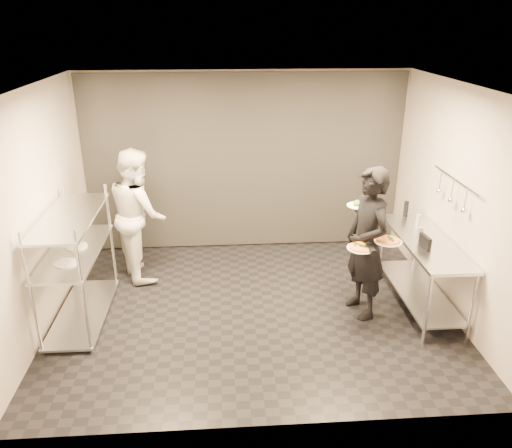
{
  "coord_description": "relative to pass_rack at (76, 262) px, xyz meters",
  "views": [
    {
      "loc": [
        -0.35,
        -5.53,
        3.51
      ],
      "look_at": [
        0.05,
        0.23,
        1.1
      ],
      "focal_mm": 35.0,
      "sensor_mm": 36.0,
      "label": 1
    }
  ],
  "objects": [
    {
      "name": "bottle_dark",
      "position": [
        4.34,
        0.8,
        0.26
      ],
      "size": [
        0.06,
        0.06,
        0.22
      ],
      "primitive_type": "cylinder",
      "color": "black",
      "rests_on": "prep_counter"
    },
    {
      "name": "pass_rack",
      "position": [
        0.0,
        0.0,
        0.0
      ],
      "size": [
        0.6,
        1.6,
        1.5
      ],
      "color": "silver",
      "rests_on": "ground"
    },
    {
      "name": "prep_counter",
      "position": [
        4.33,
        0.0,
        -0.14
      ],
      "size": [
        0.6,
        1.8,
        0.92
      ],
      "color": "silver",
      "rests_on": "ground"
    },
    {
      "name": "salad_plate",
      "position": [
        3.48,
        0.19,
        0.58
      ],
      "size": [
        0.28,
        0.28,
        0.07
      ],
      "color": "white",
      "rests_on": "waiter"
    },
    {
      "name": "chef",
      "position": [
        0.6,
        1.1,
        0.17
      ],
      "size": [
        1.01,
        1.12,
        1.88
      ],
      "primitive_type": "imported",
      "rotation": [
        0.0,
        0.0,
        1.96
      ],
      "color": "white",
      "rests_on": "ground"
    },
    {
      "name": "pizza_plate_far",
      "position": [
        3.71,
        -0.36,
        0.33
      ],
      "size": [
        0.32,
        0.32,
        0.05
      ],
      "color": "white",
      "rests_on": "waiter"
    },
    {
      "name": "pizza_plate_near",
      "position": [
        3.4,
        -0.34,
        0.24
      ],
      "size": [
        0.33,
        0.33,
        0.05
      ],
      "color": "white",
      "rests_on": "waiter"
    },
    {
      "name": "bottle_green",
      "position": [
        4.2,
        -0.09,
        0.26
      ],
      "size": [
        0.06,
        0.06,
        0.21
      ],
      "primitive_type": "cylinder",
      "color": "gray",
      "rests_on": "prep_counter"
    },
    {
      "name": "room_shell",
      "position": [
        2.15,
        1.18,
        0.63
      ],
      "size": [
        5.0,
        4.0,
        2.8
      ],
      "color": "black",
      "rests_on": "ground"
    },
    {
      "name": "pos_monitor",
      "position": [
        4.21,
        -0.24,
        0.23
      ],
      "size": [
        0.07,
        0.23,
        0.16
      ],
      "primitive_type": "cube",
      "rotation": [
        0.0,
        0.0,
        0.12
      ],
      "color": "black",
      "rests_on": "prep_counter"
    },
    {
      "name": "utensil_rail",
      "position": [
        4.58,
        0.0,
        0.78
      ],
      "size": [
        0.07,
        1.2,
        0.31
      ],
      "color": "silver",
      "rests_on": "room_shell"
    },
    {
      "name": "bottle_clear",
      "position": [
        4.35,
        0.36,
        0.25
      ],
      "size": [
        0.06,
        0.06,
        0.2
      ],
      "primitive_type": "cylinder",
      "color": "gray",
      "rests_on": "prep_counter"
    },
    {
      "name": "waiter",
      "position": [
        3.53,
        -0.15,
        0.19
      ],
      "size": [
        0.64,
        0.8,
        1.92
      ],
      "primitive_type": "imported",
      "rotation": [
        0.0,
        0.0,
        -1.29
      ],
      "color": "black",
      "rests_on": "ground"
    }
  ]
}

